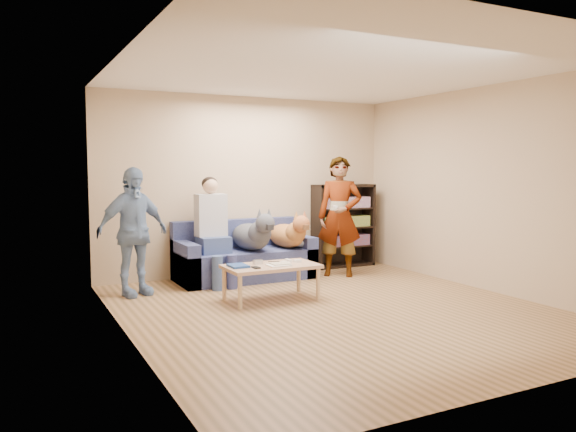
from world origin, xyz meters
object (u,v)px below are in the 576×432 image
sofa (244,259)px  dog_gray (253,235)px  person_standing_left (133,232)px  person_standing_right (340,217)px  notebook_blue (238,266)px  bookshelf (343,224)px  camera_silver (258,262)px  dog_tan (289,234)px  coffee_table (271,269)px  person_seated (213,227)px

sofa → dog_gray: (0.07, -0.20, 0.36)m
person_standing_left → dog_gray: bearing=-12.3°
person_standing_right → sofa: size_ratio=0.91×
notebook_blue → bookshelf: bearing=32.2°
person_standing_right → dog_gray: 1.30m
camera_silver → dog_tan: size_ratio=0.10×
camera_silver → dog_gray: size_ratio=0.09×
camera_silver → coffee_table: camera_silver is taller
notebook_blue → camera_silver: 0.29m
dog_gray → dog_tan: (0.55, -0.00, -0.02)m
person_standing_left → person_seated: bearing=-6.2°
notebook_blue → camera_silver: size_ratio=2.36×
person_standing_right → person_seated: (-1.81, 0.30, -0.09)m
coffee_table → camera_silver: bearing=135.0°
person_standing_left → coffee_table: (1.41, -0.97, -0.41)m
person_standing_right → person_standing_left: person_standing_right is taller
person_standing_right → person_seated: person_standing_right is taller
notebook_blue → camera_silver: bearing=14.0°
notebook_blue → person_seated: person_seated is taller
person_standing_left → person_standing_right: bearing=-19.0°
person_standing_right → coffee_table: size_ratio=1.57×
person_standing_left → bookshelf: 3.45m
person_standing_left → notebook_blue: (1.01, -0.92, -0.36)m
person_standing_left → bookshelf: bearing=-7.8°
camera_silver → coffee_table: bearing=-45.0°
dog_tan → coffee_table: size_ratio=1.05×
person_standing_left → person_seated: 1.14m
notebook_blue → camera_silver: (0.28, 0.07, 0.01)m
person_standing_right → dog_tan: size_ratio=1.50×
person_standing_right → person_standing_left: size_ratio=1.09×
person_standing_right → dog_tan: person_standing_right is taller
dog_gray → sofa: bearing=108.9°
camera_silver → bookshelf: size_ratio=0.08×
dog_tan → person_seated: bearing=176.3°
sofa → coffee_table: size_ratio=1.73×
notebook_blue → dog_gray: bearing=58.7°
camera_silver → bookshelf: (2.11, 1.44, 0.23)m
person_standing_left → sofa: bearing=-5.2°
person_seated → dog_gray: 0.57m
dog_gray → dog_tan: bearing=-0.2°
person_standing_left → camera_silver: size_ratio=14.34×
notebook_blue → person_seated: 1.20m
person_standing_right → bookshelf: person_standing_right is taller
notebook_blue → coffee_table: size_ratio=0.24×
notebook_blue → person_standing_right: bearing=23.9°
person_standing_left → person_seated: person_standing_left is taller
sofa → bookshelf: bookshelf is taller
dog_gray → person_standing_right: bearing=-10.2°
person_standing_right → person_standing_left: bearing=-143.9°
sofa → coffee_table: sofa is taller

